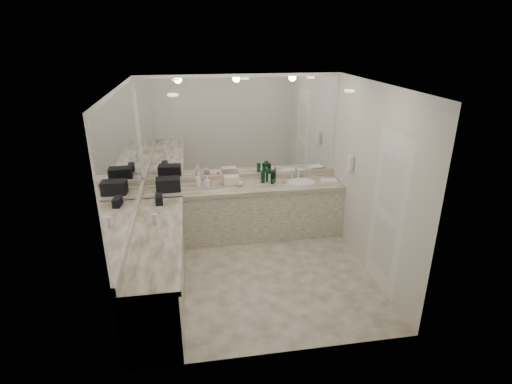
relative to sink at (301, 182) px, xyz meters
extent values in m
plane|color=#BDB39F|center=(-0.95, -1.20, -0.90)|extent=(3.20, 3.20, 0.00)
plane|color=white|center=(-0.95, -1.20, 1.71)|extent=(3.20, 3.20, 0.00)
cube|color=beige|center=(-0.95, 0.30, 0.41)|extent=(3.20, 0.02, 2.60)
cube|color=beige|center=(-2.55, -1.20, 0.41)|extent=(0.02, 3.00, 2.60)
cube|color=beige|center=(0.65, -1.20, 0.41)|extent=(0.02, 3.00, 2.60)
cube|color=beige|center=(-0.95, 0.00, -0.48)|extent=(3.20, 0.60, 0.84)
cube|color=beige|center=(-0.95, -0.01, -0.03)|extent=(3.20, 0.64, 0.06)
cube|color=beige|center=(-2.25, -1.50, -0.48)|extent=(0.60, 2.40, 0.84)
cube|color=beige|center=(-2.24, -1.50, -0.03)|extent=(0.64, 2.42, 0.06)
cube|color=beige|center=(-0.95, 0.28, 0.05)|extent=(3.20, 0.04, 0.10)
cube|color=beige|center=(-2.53, -1.20, 0.05)|extent=(0.04, 3.00, 0.10)
cube|color=white|center=(-0.95, 0.29, 0.88)|extent=(3.12, 0.01, 1.55)
cube|color=white|center=(-2.54, -1.20, 0.88)|extent=(0.01, 2.92, 1.55)
cylinder|color=white|center=(0.00, 0.00, 0.00)|extent=(0.44, 0.44, 0.03)
cube|color=silver|center=(0.00, 0.21, 0.07)|extent=(0.24, 0.16, 0.14)
cube|color=white|center=(0.61, -0.50, 0.46)|extent=(0.06, 0.10, 0.24)
cube|color=white|center=(0.64, -1.70, 0.16)|extent=(0.02, 0.82, 2.10)
cube|color=black|center=(-2.14, -0.04, 0.11)|extent=(0.38, 0.25, 0.21)
cube|color=black|center=(-2.25, -0.51, 0.07)|extent=(0.12, 0.23, 0.12)
cube|color=beige|center=(-1.15, 0.07, 0.07)|extent=(0.24, 0.15, 0.14)
cube|color=white|center=(0.44, -0.08, 0.03)|extent=(0.29, 0.23, 0.04)
cylinder|color=white|center=(-2.25, -1.20, 0.07)|extent=(0.06, 0.06, 0.14)
imported|color=white|center=(-1.67, 0.06, 0.12)|extent=(0.12, 0.12, 0.23)
imported|color=white|center=(-1.53, -0.01, 0.10)|extent=(0.09, 0.10, 0.19)
imported|color=beige|center=(-1.02, -0.03, 0.08)|extent=(0.15, 0.15, 0.15)
cylinder|color=#155634|center=(-0.45, 0.09, 0.10)|extent=(0.06, 0.06, 0.19)
cylinder|color=#155634|center=(-0.48, 0.01, 0.11)|extent=(0.07, 0.07, 0.21)
cylinder|color=#155634|center=(-0.47, 0.09, 0.10)|extent=(0.07, 0.07, 0.20)
cylinder|color=#155634|center=(-0.63, 0.09, 0.11)|extent=(0.07, 0.07, 0.20)
cylinder|color=#155634|center=(-0.54, 0.12, 0.11)|extent=(0.07, 0.07, 0.21)
cylinder|color=#E0B28C|center=(-1.32, 0.07, 0.05)|extent=(0.05, 0.05, 0.09)
cylinder|color=#F2D84C|center=(-0.46, 0.05, 0.04)|extent=(0.04, 0.04, 0.07)
cylinder|color=#E57F66|center=(-1.50, 0.13, 0.07)|extent=(0.06, 0.06, 0.14)
cylinder|color=#E0B28C|center=(-0.31, -0.02, 0.05)|extent=(0.05, 0.05, 0.09)
cylinder|color=#E57F66|center=(-1.50, 0.12, 0.04)|extent=(0.07, 0.07, 0.06)
cylinder|color=white|center=(-0.51, 0.10, 0.08)|extent=(0.06, 0.06, 0.14)
camera|label=1|loc=(-1.73, -5.94, 2.27)|focal=28.00mm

